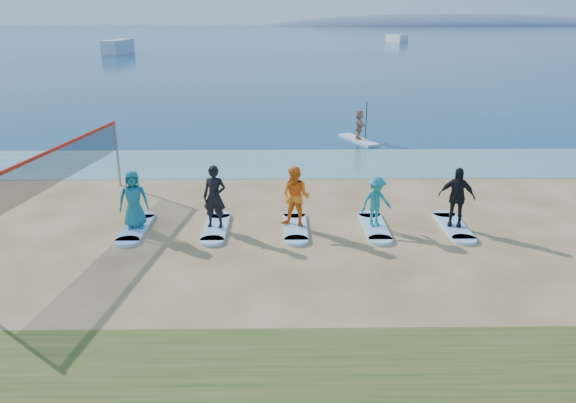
{
  "coord_description": "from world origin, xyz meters",
  "views": [
    {
      "loc": [
        -0.13,
        -13.19,
        6.22
      ],
      "look_at": [
        0.09,
        2.0,
        1.1
      ],
      "focal_mm": 35.0,
      "sensor_mm": 36.0,
      "label": 1
    }
  ],
  "objects_px": {
    "boat_offshore_a": "(119,54)",
    "surfboard_0": "(136,228)",
    "paddleboard": "(359,140)",
    "student_4": "(456,197)",
    "surfboard_1": "(216,228)",
    "surfboard_2": "(295,227)",
    "volleyball_net": "(53,168)",
    "student_2": "(296,197)",
    "surfboard_3": "(375,227)",
    "surfboard_4": "(454,226)",
    "student_1": "(215,197)",
    "boat_offshore_b": "(396,42)",
    "paddleboarder": "(359,125)",
    "student_3": "(376,201)",
    "student_0": "(133,199)"
  },
  "relations": [
    {
      "from": "student_2",
      "to": "student_4",
      "type": "xyz_separation_m",
      "value": [
        4.82,
        0.0,
        -0.02
      ]
    },
    {
      "from": "paddleboarder",
      "to": "student_0",
      "type": "bearing_deg",
      "value": 143.71
    },
    {
      "from": "paddleboarder",
      "to": "student_1",
      "type": "relative_size",
      "value": 0.77
    },
    {
      "from": "surfboard_0",
      "to": "surfboard_4",
      "type": "height_order",
      "value": "same"
    },
    {
      "from": "paddleboard",
      "to": "student_4",
      "type": "relative_size",
      "value": 1.66
    },
    {
      "from": "student_0",
      "to": "student_4",
      "type": "distance_m",
      "value": 9.65
    },
    {
      "from": "paddleboarder",
      "to": "student_0",
      "type": "relative_size",
      "value": 0.83
    },
    {
      "from": "surfboard_4",
      "to": "paddleboard",
      "type": "bearing_deg",
      "value": 95.9
    },
    {
      "from": "paddleboard",
      "to": "surfboard_1",
      "type": "height_order",
      "value": "paddleboard"
    },
    {
      "from": "surfboard_0",
      "to": "surfboard_1",
      "type": "distance_m",
      "value": 2.41
    },
    {
      "from": "surfboard_0",
      "to": "paddleboarder",
      "type": "bearing_deg",
      "value": 55.58
    },
    {
      "from": "boat_offshore_b",
      "to": "student_4",
      "type": "xyz_separation_m",
      "value": [
        -20.79,
        -113.65,
        1.0
      ]
    },
    {
      "from": "student_0",
      "to": "surfboard_3",
      "type": "xyz_separation_m",
      "value": [
        7.23,
        0.0,
        -0.92
      ]
    },
    {
      "from": "surfboard_4",
      "to": "student_4",
      "type": "distance_m",
      "value": 0.95
    },
    {
      "from": "student_1",
      "to": "student_4",
      "type": "height_order",
      "value": "student_1"
    },
    {
      "from": "boat_offshore_a",
      "to": "student_0",
      "type": "height_order",
      "value": "student_0"
    },
    {
      "from": "boat_offshore_a",
      "to": "student_2",
      "type": "bearing_deg",
      "value": -66.6
    },
    {
      "from": "paddleboarder",
      "to": "surfboard_2",
      "type": "bearing_deg",
      "value": 161.91
    },
    {
      "from": "boat_offshore_a",
      "to": "surfboard_0",
      "type": "relative_size",
      "value": 4.03
    },
    {
      "from": "student_1",
      "to": "surfboard_2",
      "type": "bearing_deg",
      "value": 10.12
    },
    {
      "from": "paddleboard",
      "to": "paddleboarder",
      "type": "bearing_deg",
      "value": 0.0
    },
    {
      "from": "surfboard_3",
      "to": "student_1",
      "type": "bearing_deg",
      "value": 180.0
    },
    {
      "from": "volleyball_net",
      "to": "student_2",
      "type": "relative_size",
      "value": 4.89
    },
    {
      "from": "surfboard_1",
      "to": "surfboard_2",
      "type": "distance_m",
      "value": 2.41
    },
    {
      "from": "boat_offshore_b",
      "to": "surfboard_1",
      "type": "xyz_separation_m",
      "value": [
        -28.03,
        -113.65,
        0.04
      ]
    },
    {
      "from": "boat_offshore_a",
      "to": "student_3",
      "type": "bearing_deg",
      "value": -65.01
    },
    {
      "from": "surfboard_1",
      "to": "surfboard_4",
      "type": "bearing_deg",
      "value": 0.0
    },
    {
      "from": "boat_offshore_b",
      "to": "paddleboard",
      "type": "bearing_deg",
      "value": -123.57
    },
    {
      "from": "surfboard_1",
      "to": "surfboard_3",
      "type": "xyz_separation_m",
      "value": [
        4.82,
        0.0,
        0.0
      ]
    },
    {
      "from": "volleyball_net",
      "to": "student_2",
      "type": "bearing_deg",
      "value": -1.07
    },
    {
      "from": "student_0",
      "to": "surfboard_4",
      "type": "bearing_deg",
      "value": -13.87
    },
    {
      "from": "volleyball_net",
      "to": "surfboard_4",
      "type": "relative_size",
      "value": 4.1
    },
    {
      "from": "paddleboard",
      "to": "surfboard_0",
      "type": "xyz_separation_m",
      "value": [
        -8.38,
        -12.23,
        -0.01
      ]
    },
    {
      "from": "surfboard_1",
      "to": "student_2",
      "type": "bearing_deg",
      "value": 0.0
    },
    {
      "from": "surfboard_1",
      "to": "surfboard_2",
      "type": "bearing_deg",
      "value": 0.0
    },
    {
      "from": "paddleboarder",
      "to": "student_4",
      "type": "xyz_separation_m",
      "value": [
        1.26,
        -12.23,
        0.15
      ]
    },
    {
      "from": "volleyball_net",
      "to": "surfboard_3",
      "type": "bearing_deg",
      "value": -0.8
    },
    {
      "from": "student_2",
      "to": "surfboard_3",
      "type": "relative_size",
      "value": 0.84
    },
    {
      "from": "surfboard_2",
      "to": "surfboard_4",
      "type": "relative_size",
      "value": 1.0
    },
    {
      "from": "volleyball_net",
      "to": "surfboard_4",
      "type": "xyz_separation_m",
      "value": [
        11.94,
        -0.13,
        -1.86
      ]
    },
    {
      "from": "volleyball_net",
      "to": "surfboard_2",
      "type": "height_order",
      "value": "volleyball_net"
    },
    {
      "from": "surfboard_2",
      "to": "student_2",
      "type": "relative_size",
      "value": 1.19
    },
    {
      "from": "paddleboard",
      "to": "surfboard_0",
      "type": "relative_size",
      "value": 1.36
    },
    {
      "from": "student_3",
      "to": "volleyball_net",
      "type": "bearing_deg",
      "value": 156.95
    },
    {
      "from": "surfboard_4",
      "to": "surfboard_3",
      "type": "bearing_deg",
      "value": 180.0
    },
    {
      "from": "surfboard_2",
      "to": "surfboard_0",
      "type": "bearing_deg",
      "value": 180.0
    },
    {
      "from": "volleyball_net",
      "to": "student_3",
      "type": "xyz_separation_m",
      "value": [
        9.53,
        -0.13,
        -1.04
      ]
    },
    {
      "from": "student_4",
      "to": "surfboard_4",
      "type": "bearing_deg",
      "value": 0.0
    },
    {
      "from": "surfboard_1",
      "to": "surfboard_3",
      "type": "relative_size",
      "value": 1.0
    },
    {
      "from": "surfboard_1",
      "to": "surfboard_2",
      "type": "height_order",
      "value": "same"
    }
  ]
}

